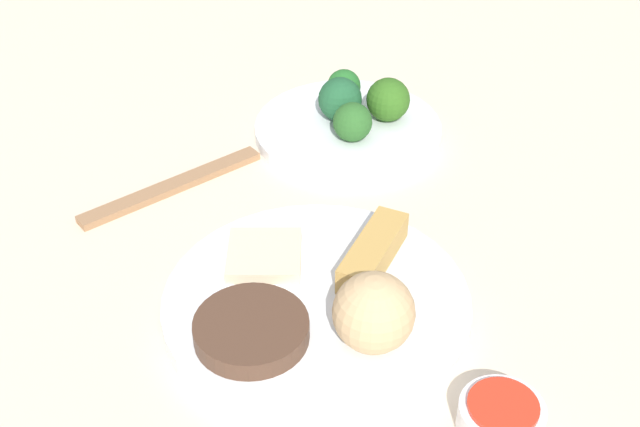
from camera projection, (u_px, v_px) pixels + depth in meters
The scene contains 14 objects.
tabletop at pixel (278, 307), 0.78m from camera, with size 2.20×2.20×0.02m, color beige.
main_plate at pixel (315, 305), 0.75m from camera, with size 0.27×0.27×0.02m, color white.
rice_scoop at pixel (374, 313), 0.68m from camera, with size 0.07×0.07×0.07m, color tan.
spring_roll at pixel (373, 252), 0.78m from camera, with size 0.10×0.03×0.03m, color tan.
crab_rangoon_wonton at pixel (264, 255), 0.79m from camera, with size 0.07×0.07×0.01m, color beige.
stir_fry_heap at pixel (251, 330), 0.70m from camera, with size 0.10×0.10×0.02m, color #513525.
broccoli_plate at pixel (348, 130), 0.99m from camera, with size 0.22×0.22×0.01m, color white.
broccoli_floret_0 at pixel (353, 122), 0.95m from camera, with size 0.04×0.04×0.04m, color #2B6026.
broccoli_floret_1 at pixel (340, 99), 0.98m from camera, with size 0.05×0.05×0.05m, color #205631.
broccoli_floret_2 at pixel (386, 99), 0.98m from camera, with size 0.05×0.05×0.05m, color #31631C.
broccoli_floret_3 at pixel (344, 86), 1.02m from camera, with size 0.04×0.04×0.04m, color #256727.
sauce_ramekin_sweet_and_sour at pixel (501, 419), 0.65m from camera, with size 0.07×0.07×0.03m, color white.
sauce_ramekin_sweet_and_sour_liquid at pixel (503, 406), 0.64m from camera, with size 0.05×0.05×0.00m, color red.
chopsticks_pair at pixel (172, 186), 0.90m from camera, with size 0.21×0.02×0.01m, color #9E724C.
Camera 1 is at (0.51, 0.25, 0.55)m, focal length 47.59 mm.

